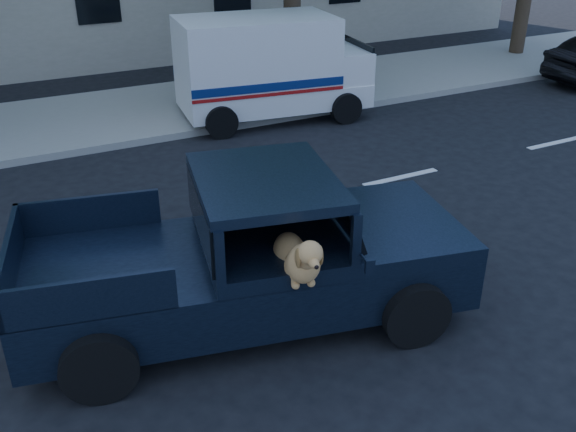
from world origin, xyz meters
name	(u,v)px	position (x,y,z in m)	size (l,w,h in m)	color
ground	(294,345)	(0.00, 0.00, 0.00)	(120.00, 120.00, 0.00)	black
far_sidewalk	(106,117)	(0.00, 9.20, 0.07)	(60.00, 4.00, 0.15)	gray
lane_stripes	(305,199)	(2.00, 3.40, 0.01)	(21.60, 0.14, 0.01)	silver
pickup_truck	(240,274)	(-0.32, 0.77, 0.62)	(5.45, 3.14, 1.84)	black
mail_truck	(269,75)	(3.39, 7.64, 1.00)	(4.37, 2.58, 2.28)	silver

